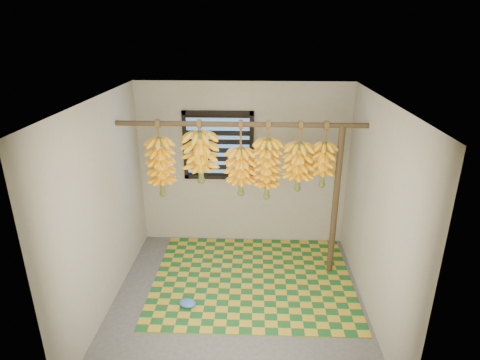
# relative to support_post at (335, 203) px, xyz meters

# --- Properties ---
(floor) EXTENTS (3.00, 3.00, 0.01)m
(floor) POSITION_rel_support_post_xyz_m (-1.20, -0.70, -1.00)
(floor) COLOR #464646
(floor) RESTS_ON ground
(ceiling) EXTENTS (3.00, 3.00, 0.01)m
(ceiling) POSITION_rel_support_post_xyz_m (-1.20, -0.70, 1.40)
(ceiling) COLOR silver
(ceiling) RESTS_ON wall_back
(wall_back) EXTENTS (3.00, 0.01, 2.40)m
(wall_back) POSITION_rel_support_post_xyz_m (-1.20, 0.80, 0.20)
(wall_back) COLOR gray
(wall_back) RESTS_ON floor
(wall_left) EXTENTS (0.01, 3.00, 2.40)m
(wall_left) POSITION_rel_support_post_xyz_m (-2.71, -0.70, 0.20)
(wall_left) COLOR gray
(wall_left) RESTS_ON floor
(wall_right) EXTENTS (0.01, 3.00, 2.40)m
(wall_right) POSITION_rel_support_post_xyz_m (0.30, -0.70, 0.20)
(wall_right) COLOR gray
(wall_right) RESTS_ON floor
(window) EXTENTS (1.00, 0.04, 1.00)m
(window) POSITION_rel_support_post_xyz_m (-1.55, 0.78, 0.50)
(window) COLOR black
(window) RESTS_ON wall_back
(hanging_pole) EXTENTS (3.00, 0.06, 0.06)m
(hanging_pole) POSITION_rel_support_post_xyz_m (-1.20, 0.00, 1.00)
(hanging_pole) COLOR #483720
(hanging_pole) RESTS_ON wall_left
(support_post) EXTENTS (0.08, 0.08, 2.00)m
(support_post) POSITION_rel_support_post_xyz_m (0.00, 0.00, 0.00)
(support_post) COLOR #483720
(support_post) RESTS_ON floor
(woven_mat) EXTENTS (2.57, 2.07, 0.01)m
(woven_mat) POSITION_rel_support_post_xyz_m (-1.03, -0.24, -0.99)
(woven_mat) COLOR #185423
(woven_mat) RESTS_ON floor
(plastic_bag) EXTENTS (0.24, 0.20, 0.09)m
(plastic_bag) POSITION_rel_support_post_xyz_m (-1.79, -0.83, -0.95)
(plastic_bag) COLOR #336CBF
(plastic_bag) RESTS_ON woven_mat
(banana_bunch_a) EXTENTS (0.33, 0.33, 0.98)m
(banana_bunch_a) POSITION_rel_support_post_xyz_m (-2.19, -0.00, 0.45)
(banana_bunch_a) COLOR brown
(banana_bunch_a) RESTS_ON hanging_pole
(banana_bunch_b) EXTENTS (0.41, 0.41, 0.79)m
(banana_bunch_b) POSITION_rel_support_post_xyz_m (-1.69, 0.00, 0.58)
(banana_bunch_b) COLOR brown
(banana_bunch_b) RESTS_ON hanging_pole
(banana_bunch_c) EXTENTS (0.36, 0.36, 0.95)m
(banana_bunch_c) POSITION_rel_support_post_xyz_m (-1.20, 0.00, 0.41)
(banana_bunch_c) COLOR brown
(banana_bunch_c) RESTS_ON hanging_pole
(banana_bunch_d) EXTENTS (0.33, 0.33, 1.00)m
(banana_bunch_d) POSITION_rel_support_post_xyz_m (-0.87, 0.00, 0.44)
(banana_bunch_d) COLOR brown
(banana_bunch_d) RESTS_ON hanging_pole
(banana_bunch_e) EXTENTS (0.37, 0.37, 0.88)m
(banana_bunch_e) POSITION_rel_support_post_xyz_m (-0.49, 0.00, 0.48)
(banana_bunch_e) COLOR brown
(banana_bunch_e) RESTS_ON hanging_pole
(banana_bunch_f) EXTENTS (0.28, 0.28, 0.82)m
(banana_bunch_f) POSITION_rel_support_post_xyz_m (-0.19, 0.00, 0.51)
(banana_bunch_f) COLOR brown
(banana_bunch_f) RESTS_ON hanging_pole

